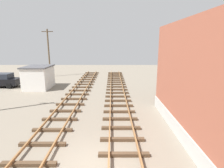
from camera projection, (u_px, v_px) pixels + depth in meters
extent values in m
plane|color=slate|center=(93.00, 166.00, 8.14)|extent=(80.00, 80.00, 0.00)
cube|color=#4C3826|center=(125.00, 155.00, 8.81)|extent=(2.50, 0.24, 0.18)
cube|color=#4C3826|center=(123.00, 139.00, 10.20)|extent=(2.50, 0.24, 0.18)
cube|color=#4C3826|center=(122.00, 128.00, 11.59)|extent=(2.50, 0.24, 0.18)
cube|color=#4C3826|center=(121.00, 119.00, 12.99)|extent=(2.50, 0.24, 0.18)
cube|color=#4C3826|center=(120.00, 112.00, 14.38)|extent=(2.50, 0.24, 0.18)
cube|color=#4C3826|center=(119.00, 106.00, 15.77)|extent=(2.50, 0.24, 0.18)
cube|color=#4C3826|center=(119.00, 101.00, 17.17)|extent=(2.50, 0.24, 0.18)
cube|color=#4C3826|center=(118.00, 96.00, 18.56)|extent=(2.50, 0.24, 0.18)
cube|color=#4C3826|center=(118.00, 93.00, 19.95)|extent=(2.50, 0.24, 0.18)
cube|color=#4C3826|center=(118.00, 90.00, 21.35)|extent=(2.50, 0.24, 0.18)
cube|color=#4C3826|center=(117.00, 87.00, 22.74)|extent=(2.50, 0.24, 0.18)
cube|color=#4C3826|center=(117.00, 84.00, 24.13)|extent=(2.50, 0.24, 0.18)
cube|color=#4C3826|center=(117.00, 82.00, 25.53)|extent=(2.50, 0.24, 0.18)
cube|color=#4C3826|center=(117.00, 80.00, 26.92)|extent=(2.50, 0.24, 0.18)
cube|color=#4C3826|center=(117.00, 78.00, 28.31)|extent=(2.50, 0.24, 0.18)
cube|color=#4C3826|center=(116.00, 77.00, 29.71)|extent=(2.50, 0.24, 0.18)
cube|color=#4C3826|center=(116.00, 75.00, 31.10)|extent=(2.50, 0.24, 0.18)
cube|color=#4C3826|center=(116.00, 74.00, 32.49)|extent=(2.50, 0.24, 0.18)
cube|color=#4C3826|center=(116.00, 73.00, 33.88)|extent=(2.50, 0.24, 0.18)
cube|color=olive|center=(110.00, 161.00, 8.08)|extent=(0.08, 54.23, 0.14)
cube|color=olive|center=(142.00, 161.00, 8.07)|extent=(0.08, 54.23, 0.14)
cube|color=#4C3826|center=(30.00, 164.00, 8.13)|extent=(2.50, 0.24, 0.18)
cube|color=#4C3826|center=(43.00, 144.00, 9.74)|extent=(2.50, 0.24, 0.18)
cube|color=#4C3826|center=(53.00, 130.00, 11.34)|extent=(2.50, 0.24, 0.18)
cube|color=#4C3826|center=(61.00, 119.00, 12.94)|extent=(2.50, 0.24, 0.18)
cube|color=#4C3826|center=(66.00, 111.00, 14.55)|extent=(2.50, 0.24, 0.18)
cube|color=#4C3826|center=(71.00, 104.00, 16.15)|extent=(2.50, 0.24, 0.18)
cube|color=#4C3826|center=(75.00, 99.00, 17.76)|extent=(2.50, 0.24, 0.18)
cube|color=#4C3826|center=(78.00, 94.00, 19.36)|extent=(2.50, 0.24, 0.18)
cube|color=#4C3826|center=(81.00, 90.00, 20.97)|extent=(2.50, 0.24, 0.18)
cube|color=#4C3826|center=(83.00, 87.00, 22.57)|extent=(2.50, 0.24, 0.18)
cube|color=#4C3826|center=(85.00, 84.00, 24.17)|extent=(2.50, 0.24, 0.18)
cube|color=#4C3826|center=(87.00, 82.00, 25.78)|extent=(2.50, 0.24, 0.18)
cube|color=#4C3826|center=(88.00, 80.00, 27.38)|extent=(2.50, 0.24, 0.18)
cube|color=#4C3826|center=(90.00, 78.00, 28.99)|extent=(2.50, 0.24, 0.18)
cube|color=#4C3826|center=(91.00, 76.00, 30.59)|extent=(2.50, 0.24, 0.18)
cube|color=#4C3826|center=(92.00, 74.00, 32.20)|extent=(2.50, 0.24, 0.18)
cube|color=#4C3826|center=(93.00, 73.00, 33.80)|extent=(2.50, 0.24, 0.18)
cube|color=olive|center=(13.00, 161.00, 8.10)|extent=(0.08, 54.23, 0.14)
cube|color=olive|center=(45.00, 161.00, 8.09)|extent=(0.08, 54.23, 0.14)
cube|color=#B2B2AD|center=(203.00, 162.00, 7.66)|extent=(0.08, 17.07, 0.90)
cube|color=silver|center=(40.00, 78.00, 22.20)|extent=(2.80, 3.60, 2.60)
cube|color=#4C4C51|center=(39.00, 67.00, 21.90)|extent=(3.00, 3.80, 0.16)
cube|color=brown|center=(28.00, 80.00, 22.27)|extent=(0.06, 0.90, 2.00)
cube|color=black|center=(3.00, 81.00, 22.91)|extent=(4.20, 1.80, 0.80)
cube|color=#1E232D|center=(3.00, 76.00, 22.75)|extent=(2.31, 1.66, 0.64)
cylinder|color=black|center=(18.00, 83.00, 23.87)|extent=(0.64, 0.24, 0.64)
cylinder|color=black|center=(10.00, 86.00, 22.11)|extent=(0.64, 0.24, 0.64)
cylinder|color=black|center=(2.00, 80.00, 25.61)|extent=(0.64, 0.24, 0.64)
cylinder|color=brown|center=(50.00, 53.00, 29.75)|extent=(0.24, 0.24, 7.70)
cube|color=#4C3D2D|center=(48.00, 32.00, 29.00)|extent=(1.80, 0.12, 0.12)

